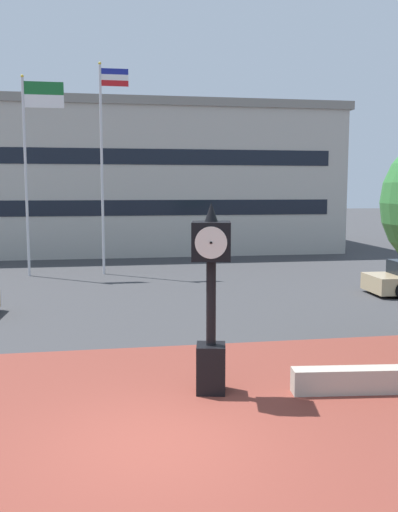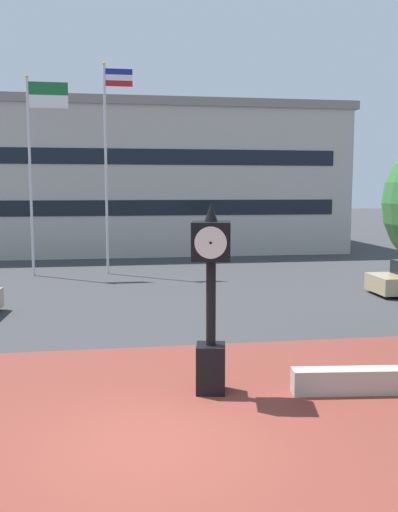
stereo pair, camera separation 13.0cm
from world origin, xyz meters
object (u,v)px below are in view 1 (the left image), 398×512
flagpole_primary (31,155)px  flagpole_secondary (104,157)px  civic_building (131,180)px  street_clock (211,293)px

flagpole_primary → flagpole_secondary: (3.28, 0.00, -0.05)m
civic_building → flagpole_secondary: bearing=-98.4°
civic_building → flagpole_primary: bearing=-112.2°
street_clock → flagpole_primary: flagpole_primary is taller
flagpole_primary → civic_building: civic_building is taller
flagpole_primary → civic_building: size_ratio=0.35×
flagpole_secondary → civic_building: flagpole_secondary is taller
street_clock → flagpole_secondary: size_ratio=0.39×
flagpole_primary → flagpole_secondary: size_ratio=0.93×
flagpole_secondary → flagpole_primary: bearing=-180.0°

